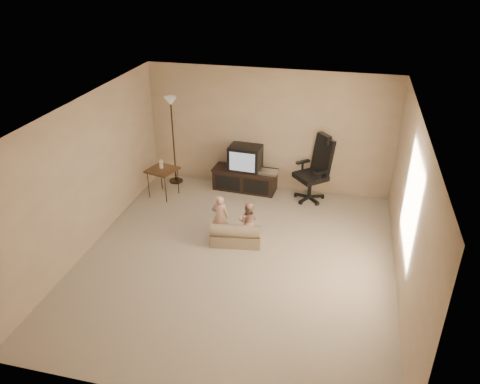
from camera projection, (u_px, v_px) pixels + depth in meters
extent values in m
plane|color=#BCAA96|center=(236.00, 260.00, 7.63)|extent=(5.50, 5.50, 0.00)
plane|color=white|center=(236.00, 112.00, 6.46)|extent=(5.50, 5.50, 0.00)
plane|color=#C9AE8C|center=(269.00, 131.00, 9.41)|extent=(5.00, 0.00, 5.00)
plane|color=#C9AE8C|center=(170.00, 316.00, 4.68)|extent=(5.00, 0.00, 5.00)
plane|color=#C9AE8C|center=(86.00, 175.00, 7.56)|extent=(0.00, 5.50, 5.50)
plane|color=#C9AE8C|center=(409.00, 212.00, 6.53)|extent=(0.00, 5.50, 5.50)
cube|color=black|center=(245.00, 180.00, 9.76)|extent=(1.31, 0.54, 0.41)
cube|color=black|center=(245.00, 170.00, 9.65)|extent=(1.35, 0.58, 0.04)
cube|color=black|center=(228.00, 183.00, 9.64)|extent=(0.53, 0.05, 0.31)
cube|color=black|center=(256.00, 187.00, 9.48)|extent=(0.53, 0.05, 0.31)
cube|color=black|center=(245.00, 158.00, 9.54)|extent=(0.67, 0.50, 0.51)
cube|color=white|center=(242.00, 162.00, 9.34)|extent=(0.53, 0.04, 0.39)
cube|color=silver|center=(268.00, 172.00, 9.46)|extent=(0.38, 0.28, 0.06)
cylinder|color=black|center=(310.00, 188.00, 9.33)|extent=(0.08, 0.08, 0.43)
cube|color=black|center=(311.00, 177.00, 9.22)|extent=(0.76, 0.76, 0.10)
cube|color=black|center=(323.00, 156.00, 9.14)|extent=(0.48, 0.51, 0.76)
cube|color=black|center=(324.00, 139.00, 8.97)|extent=(0.29, 0.31, 0.17)
cube|color=black|center=(303.00, 162.00, 9.35)|extent=(0.27, 0.26, 0.04)
cube|color=black|center=(320.00, 173.00, 8.89)|extent=(0.27, 0.26, 0.04)
cube|color=brown|center=(162.00, 170.00, 9.34)|extent=(0.65, 0.65, 0.03)
cylinder|color=black|center=(148.00, 185.00, 9.40)|extent=(0.01, 0.01, 0.59)
cylinder|color=black|center=(166.00, 189.00, 9.22)|extent=(0.01, 0.01, 0.59)
cylinder|color=black|center=(161.00, 177.00, 9.73)|extent=(0.01, 0.01, 0.59)
cylinder|color=black|center=(178.00, 181.00, 9.55)|extent=(0.01, 0.01, 0.59)
cylinder|color=silver|center=(161.00, 165.00, 9.36)|extent=(0.07, 0.07, 0.15)
cone|color=#FFDAA6|center=(161.00, 160.00, 9.31)|extent=(0.06, 0.06, 0.05)
cylinder|color=black|center=(176.00, 181.00, 10.18)|extent=(0.29, 0.29, 0.03)
cylinder|color=black|center=(174.00, 143.00, 9.77)|extent=(0.03, 0.03, 1.77)
cone|color=beige|center=(171.00, 101.00, 9.35)|extent=(0.25, 0.25, 0.17)
cube|color=tan|center=(236.00, 236.00, 8.04)|extent=(0.91, 0.58, 0.22)
cylinder|color=tan|center=(235.00, 231.00, 7.82)|extent=(0.86, 0.32, 0.20)
imported|color=#DBA189|center=(220.00, 216.00, 8.08)|extent=(0.30, 0.23, 0.80)
imported|color=#DBA189|center=(248.00, 221.00, 8.02)|extent=(0.36, 0.21, 0.72)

